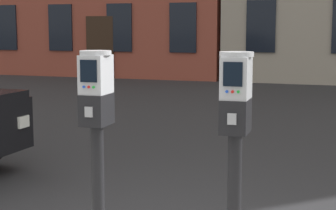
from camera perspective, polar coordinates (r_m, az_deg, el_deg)
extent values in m
cylinder|color=black|center=(4.02, -7.13, -8.61)|extent=(0.09, 0.09, 0.94)
cube|color=black|center=(3.89, -7.27, -0.44)|extent=(0.18, 0.25, 0.22)
cube|color=#A5A8AD|center=(3.78, -8.06, -0.71)|extent=(0.06, 0.01, 0.07)
cube|color=#B7BABF|center=(3.86, -7.34, 3.10)|extent=(0.18, 0.23, 0.27)
cube|color=black|center=(3.75, -8.09, 3.44)|extent=(0.12, 0.01, 0.15)
cylinder|color=blue|center=(3.78, -8.55, 1.84)|extent=(0.02, 0.01, 0.02)
cylinder|color=red|center=(3.76, -8.07, 1.82)|extent=(0.02, 0.01, 0.02)
cylinder|color=green|center=(3.75, -7.58, 1.81)|extent=(0.02, 0.01, 0.02)
cylinder|color=#B7BABF|center=(3.85, -7.38, 5.29)|extent=(0.22, 0.22, 0.03)
cylinder|color=black|center=(3.71, 6.73, -9.98)|extent=(0.09, 0.09, 0.94)
cube|color=black|center=(3.58, 6.88, -1.11)|extent=(0.18, 0.25, 0.22)
cube|color=#A5A8AD|center=(3.45, 6.51, -1.43)|extent=(0.06, 0.01, 0.07)
cube|color=#B7BABF|center=(3.55, 6.94, 2.76)|extent=(0.18, 0.23, 0.27)
cube|color=black|center=(3.43, 6.61, 3.12)|extent=(0.12, 0.01, 0.15)
cylinder|color=blue|center=(3.44, 6.00, 1.37)|extent=(0.02, 0.01, 0.02)
cylinder|color=red|center=(3.44, 6.57, 1.35)|extent=(0.02, 0.01, 0.02)
cylinder|color=green|center=(3.43, 7.15, 1.33)|extent=(0.02, 0.01, 0.02)
cylinder|color=#B7BABF|center=(3.54, 6.99, 5.15)|extent=(0.22, 0.22, 0.03)
cube|color=white|center=(6.93, -14.50, -1.67)|extent=(0.04, 0.20, 0.14)
cube|color=black|center=(21.21, -16.17, 7.57)|extent=(0.90, 0.06, 1.60)
cube|color=black|center=(20.02, -10.88, 7.73)|extent=(0.90, 0.06, 1.60)
cube|color=black|center=(19.01, -4.97, 7.84)|extent=(0.90, 0.06, 1.60)
cube|color=black|center=(18.23, 1.52, 7.86)|extent=(0.90, 0.06, 1.60)
cube|color=black|center=(19.33, -6.92, 5.84)|extent=(1.00, 0.07, 2.10)
cube|color=black|center=(17.64, 9.42, 7.90)|extent=(0.90, 0.06, 1.60)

